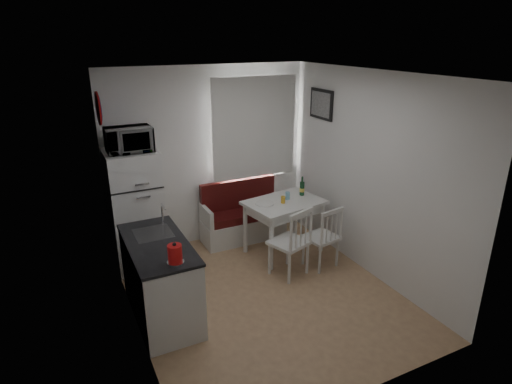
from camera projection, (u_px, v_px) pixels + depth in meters
floor at (263, 294)px, 5.22m from camera, size 3.00×3.50×0.02m
ceiling at (265, 74)px, 4.32m from camera, size 3.00×3.50×0.02m
wall_back at (209, 157)px, 6.24m from camera, size 3.00×0.02×2.60m
wall_front at (368, 265)px, 3.30m from camera, size 3.00×0.02×2.60m
wall_left at (127, 218)px, 4.15m from camera, size 0.02×3.50×2.60m
wall_right at (369, 176)px, 5.39m from camera, size 0.02×3.50×2.60m
window at (253, 131)px, 6.40m from camera, size 1.22×0.06×1.47m
curtain at (255, 128)px, 6.32m from camera, size 1.35×0.02×1.50m
kitchen_counter at (160, 279)px, 4.70m from camera, size 0.62×1.32×1.16m
wall_sign at (99, 108)px, 5.09m from camera, size 0.03×0.40×0.40m
picture_frame at (321, 104)px, 6.05m from camera, size 0.04×0.52×0.42m
bench at (243, 220)px, 6.56m from camera, size 1.26×0.49×0.90m
dining_table at (284, 207)px, 6.01m from camera, size 1.15×0.89×0.78m
chair_left at (293, 236)px, 5.39m from camera, size 0.56×0.55×0.51m
chair_right at (325, 232)px, 5.62m from camera, size 0.48×0.46×0.47m
fridge at (136, 210)px, 5.63m from camera, size 0.64×0.64×1.61m
microwave at (129, 140)px, 5.26m from camera, size 0.55×0.38×0.31m
kettle at (175, 254)px, 4.07m from camera, size 0.17×0.17×0.22m
wine_bottle at (302, 186)px, 6.16m from camera, size 0.07×0.07×0.28m
drinking_glass_orange at (283, 200)px, 5.90m from camera, size 0.06×0.06×0.10m
drinking_glass_blue at (288, 196)px, 6.04m from camera, size 0.06×0.06×0.11m
plate at (265, 204)px, 5.87m from camera, size 0.25×0.25×0.02m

